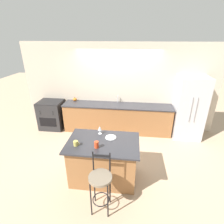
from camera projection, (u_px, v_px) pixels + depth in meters
ground_plane at (116, 136)px, 5.41m from camera, size 18.00×18.00×0.00m
wall_back at (118, 88)px, 5.47m from camera, size 6.00×0.07×2.70m
back_counter at (117, 118)px, 5.55m from camera, size 3.36×0.65×0.90m
sink_faucet at (118, 98)px, 5.49m from camera, size 0.02×0.13×0.22m
kitchen_island at (103, 160)px, 3.66m from camera, size 1.44×0.94×0.91m
refrigerator at (189, 108)px, 5.08m from camera, size 0.80×0.73×1.84m
oven_range at (52, 115)px, 5.75m from camera, size 0.75×0.67×0.93m
bar_stool_near at (101, 182)px, 2.91m from camera, size 0.39×0.39×1.12m
dinner_plate at (111, 137)px, 3.63m from camera, size 0.22×0.22×0.02m
wine_glass at (100, 129)px, 3.73m from camera, size 0.08×0.08×0.18m
coffee_mug at (76, 143)px, 3.35m from camera, size 0.12×0.09×0.10m
tumbler_cup at (96, 145)px, 3.28m from camera, size 0.08×0.08×0.13m
pumpkin_decoration at (75, 99)px, 5.66m from camera, size 0.13×0.13×0.12m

